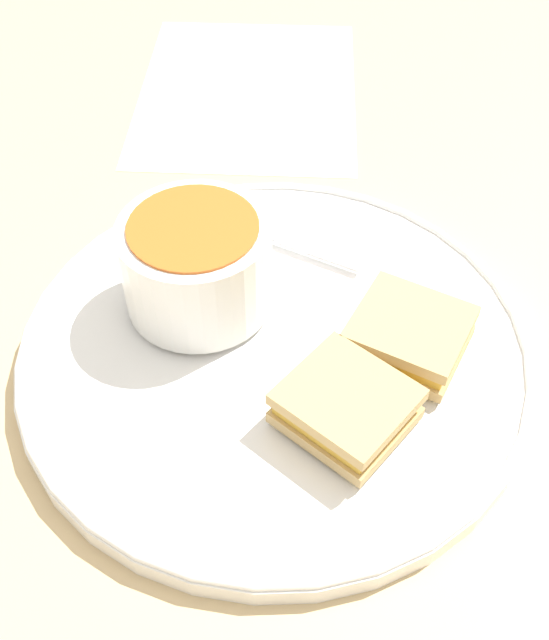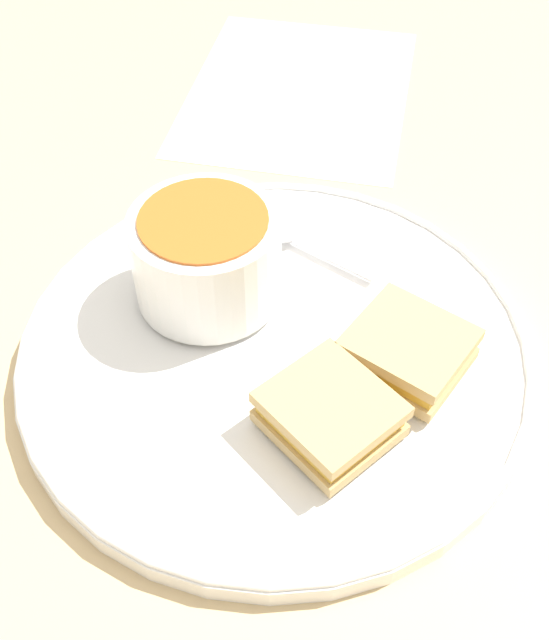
{
  "view_description": "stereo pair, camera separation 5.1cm",
  "coord_description": "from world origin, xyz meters",
  "px_view_note": "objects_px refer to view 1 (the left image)",
  "views": [
    {
      "loc": [
        -0.05,
        -0.34,
        0.42
      ],
      "look_at": [
        0.0,
        0.0,
        0.04
      ],
      "focal_mm": 42.0,
      "sensor_mm": 36.0,
      "label": 1
    },
    {
      "loc": [
        0.01,
        -0.34,
        0.42
      ],
      "look_at": [
        0.0,
        0.0,
        0.04
      ],
      "focal_mm": 42.0,
      "sensor_mm": 36.0,
      "label": 2
    }
  ],
  "objects_px": {
    "soup_bowl": "(197,264)",
    "spoon": "(267,235)",
    "sandwich_half_far": "(409,334)",
    "sandwich_half_near": "(346,406)"
  },
  "relations": [
    {
      "from": "soup_bowl",
      "to": "sandwich_half_near",
      "type": "xyz_separation_m",
      "value": [
        0.09,
        -0.12,
        -0.02
      ]
    },
    {
      "from": "soup_bowl",
      "to": "sandwich_half_near",
      "type": "distance_m",
      "value": 0.15
    },
    {
      "from": "soup_bowl",
      "to": "sandwich_half_far",
      "type": "distance_m",
      "value": 0.16
    },
    {
      "from": "sandwich_half_far",
      "to": "spoon",
      "type": "bearing_deg",
      "value": 123.05
    },
    {
      "from": "spoon",
      "to": "sandwich_half_far",
      "type": "height_order",
      "value": "sandwich_half_far"
    },
    {
      "from": "soup_bowl",
      "to": "sandwich_half_far",
      "type": "height_order",
      "value": "soup_bowl"
    },
    {
      "from": "spoon",
      "to": "sandwich_half_far",
      "type": "bearing_deg",
      "value": 158.11
    },
    {
      "from": "soup_bowl",
      "to": "spoon",
      "type": "bearing_deg",
      "value": 46.33
    },
    {
      "from": "soup_bowl",
      "to": "sandwich_half_near",
      "type": "height_order",
      "value": "soup_bowl"
    },
    {
      "from": "spoon",
      "to": "sandwich_half_far",
      "type": "relative_size",
      "value": 0.94
    }
  ]
}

